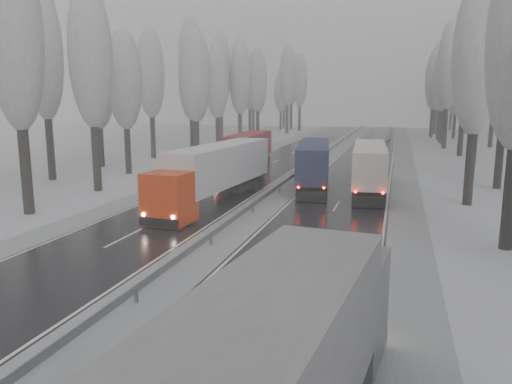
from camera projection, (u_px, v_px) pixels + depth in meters
The scene contains 52 objects.
ground at pixel (72, 354), 15.35m from camera, with size 260.00×260.00×0.00m, color silver.
carriageway_right at pixel (345, 191), 42.30m from camera, with size 7.50×200.00×0.03m, color black.
carriageway_left at pixel (228, 185), 45.12m from camera, with size 7.50×200.00×0.03m, color black.
median_slush at pixel (285, 188), 43.71m from camera, with size 3.00×200.00×0.04m, color #A1A3A9.
shoulder_right at pixel (406, 194), 40.96m from camera, with size 2.40×200.00×0.04m, color #A1A3A9.
shoulder_left at pixel (178, 183), 46.45m from camera, with size 2.40×200.00×0.04m, color #A1A3A9.
median_guardrail at pixel (285, 182), 43.59m from camera, with size 0.12×200.00×0.76m.
tree_18 at pixel (479, 56), 35.03m from camera, with size 3.60×3.60×16.58m.
tree_20 at pixel (507, 70), 41.91m from camera, with size 3.60×3.60×15.71m.
tree_22 at pixel (478, 74), 51.99m from camera, with size 3.60×3.60×15.86m.
tree_24 at pixel (481, 50), 56.34m from camera, with size 3.60×3.60×20.49m.
tree_26 at pixel (466, 65), 66.32m from camera, with size 3.60×3.60×18.78m.
tree_28 at pixel (449, 66), 76.65m from camera, with size 3.60×3.60×19.62m.
tree_29 at pixel (496, 73), 78.62m from camera, with size 3.60×3.60×18.11m.
tree_30 at pixel (445, 76), 86.01m from camera, with size 3.60×3.60×17.86m.
tree_31 at pixel (479, 74), 88.11m from camera, with size 3.60×3.60×18.58m.
tree_32 at pixel (442, 80), 93.15m from camera, with size 3.60×3.60×17.33m.
tree_33 at pixel (457, 91), 96.44m from camera, with size 3.60×3.60×14.33m.
tree_34 at pixel (434, 80), 100.07m from camera, with size 3.60×3.60×17.63m.
tree_35 at pixel (481, 79), 101.30m from camera, with size 3.60×3.60×18.25m.
tree_36 at pixel (438, 74), 108.72m from camera, with size 3.60×3.60×20.23m.
tree_37 at pixel (469, 86), 111.08m from camera, with size 3.60×3.60×16.37m.
tree_38 at pixel (442, 82), 118.52m from camera, with size 3.60×3.60×17.97m.
tree_39 at pixel (453, 87), 121.75m from camera, with size 3.60×3.60×16.19m.
tree_56 at pixel (14, 36), 32.01m from camera, with size 3.60×3.60×18.12m.
tree_58 at pixel (90, 57), 40.60m from camera, with size 3.60×3.60×17.21m.
tree_59 at pixel (43, 54), 46.31m from camera, with size 3.60×3.60×18.41m.
tree_60 at pixel (125, 80), 50.69m from camera, with size 3.60×3.60×14.84m.
tree_61 at pixel (98, 87), 56.13m from camera, with size 3.60×3.60×13.95m.
tree_62 at pixel (195, 76), 58.53m from camera, with size 3.60×3.60×16.04m.
tree_63 at pixel (151, 74), 64.34m from camera, with size 3.60×3.60×16.88m.
tree_64 at pixel (192, 82), 68.27m from camera, with size 3.60×3.60×15.42m.
tree_65 at pixel (191, 65), 72.05m from camera, with size 3.60×3.60×19.48m.
tree_66 at pixel (217, 85), 77.37m from camera, with size 3.60×3.60×15.23m.
tree_67 at pixel (217, 78), 81.30m from camera, with size 3.60×3.60×17.09m.
tree_68 at pixel (240, 80), 83.17m from camera, with size 3.60×3.60×16.65m.
tree_69 at pixel (221, 72), 87.94m from camera, with size 3.60×3.60×19.35m.
tree_70 at pixel (258, 81), 92.58m from camera, with size 3.60×3.60×17.09m.
tree_71 at pixel (240, 73), 97.34m from camera, with size 3.60×3.60×19.61m.
tree_72 at pixel (258, 89), 102.34m from camera, with size 3.60×3.60×15.11m.
tree_73 at pixel (250, 83), 106.65m from camera, with size 3.60×3.60×17.22m.
tree_74 at pixel (287, 76), 110.97m from camera, with size 3.60×3.60×19.68m.
tree_75 at pixel (253, 80), 117.34m from camera, with size 3.60×3.60×18.60m.
tree_76 at pixel (300, 81), 119.71m from camera, with size 3.60×3.60×18.55m.
tree_77 at pixel (281, 93), 125.49m from camera, with size 3.60×3.60×14.32m.
tree_78 at pixel (291, 79), 126.76m from camera, with size 3.60×3.60×19.55m.
tree_79 at pixel (284, 86), 131.58m from camera, with size 3.60×3.60×17.07m.
truck_blue_box at pixel (314, 161), 43.94m from camera, with size 4.55×15.76×4.01m.
truck_cream_box at pixel (369, 164), 41.94m from camera, with size 3.38×15.76×4.02m.
box_truck_distant at pixel (383, 133), 93.88m from camera, with size 2.93×7.40×2.69m.
truck_red_white at pixel (215, 170), 36.76m from camera, with size 3.95×17.07×4.34m.
truck_red_red at pixel (246, 150), 53.40m from camera, with size 3.22×15.76×4.02m.
Camera 1 is at (9.35, -12.07, 7.74)m, focal length 35.00 mm.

